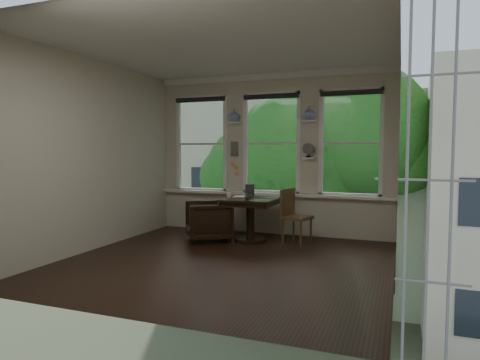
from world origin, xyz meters
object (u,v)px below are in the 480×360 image
at_px(armchair_left, 208,221).
at_px(side_chair_right, 297,217).
at_px(table, 250,220).
at_px(mug, 229,195).
at_px(laptop, 260,197).

bearing_deg(armchair_left, side_chair_right, 66.78).
height_order(armchair_left, side_chair_right, side_chair_right).
bearing_deg(armchair_left, table, 73.69).
bearing_deg(armchair_left, mug, 80.36).
height_order(side_chair_right, laptop, side_chair_right).
height_order(table, mug, mug).
bearing_deg(side_chair_right, table, 111.68).
xyz_separation_m(table, mug, (-0.37, -0.07, 0.42)).
bearing_deg(armchair_left, laptop, 74.34).
distance_m(armchair_left, side_chair_right, 1.53).
height_order(table, laptop, laptop).
xyz_separation_m(table, armchair_left, (-0.70, -0.22, -0.03)).
relative_size(laptop, mug, 3.18).
bearing_deg(table, side_chair_right, 4.48).
relative_size(table, armchair_left, 1.19).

